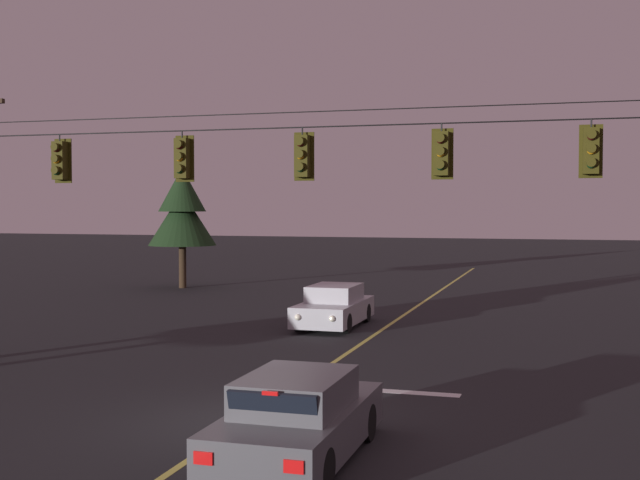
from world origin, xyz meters
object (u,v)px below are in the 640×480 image
Objects in this scene: traffic_light_right_inner at (441,153)px; tree_verge_far at (182,210)px; traffic_light_centre at (302,156)px; car_oncoming_lead at (334,307)px; traffic_light_rightmost at (591,151)px; traffic_light_left_inner at (182,158)px; traffic_light_leftmost at (59,160)px; car_waiting_near_lane at (298,420)px.

tree_verge_far reaches higher than traffic_light_right_inner.
traffic_light_centre is 9.70m from car_oncoming_lead.
traffic_light_left_inner is at bearing 180.00° from traffic_light_rightmost.
traffic_light_leftmost is 12.74m from traffic_light_rightmost.
car_waiting_near_lane is at bearing -103.77° from traffic_light_right_inner.
tree_verge_far reaches higher than traffic_light_rightmost.
car_oncoming_lead is (-7.91, 8.42, -4.54)m from traffic_light_rightmost.
traffic_light_left_inner is 21.00m from tree_verge_far.
tree_verge_far is at bearing 129.44° from traffic_light_right_inner.
traffic_light_centre is at bearing 180.00° from traffic_light_rightmost.
traffic_light_leftmost is at bearing 180.00° from traffic_light_rightmost.
traffic_light_centre is at bearing 107.17° from car_waiting_near_lane.
traffic_light_right_inner is (9.63, 0.00, 0.00)m from traffic_light_leftmost.
tree_verge_far is at bearing 107.26° from traffic_light_leftmost.
car_oncoming_lead is at bearing -44.23° from tree_verge_far.
car_waiting_near_lane is at bearing -60.24° from tree_verge_far.
traffic_light_right_inner is at bearing 0.00° from traffic_light_left_inner.
traffic_light_centre is 0.28× the size of car_waiting_near_lane.
car_oncoming_lead is (1.44, 8.42, -4.54)m from traffic_light_left_inner.
traffic_light_rightmost is 12.41m from car_oncoming_lead.
traffic_light_centre is 22.50m from tree_verge_far.
traffic_light_centre reaches higher than car_oncoming_lead.
traffic_light_left_inner is at bearing -63.84° from tree_verge_far.
traffic_light_left_inner is 3.04m from traffic_light_centre.
traffic_light_centre and traffic_light_right_inner have the same top height.
traffic_light_right_inner is at bearing 0.00° from traffic_light_centre.
traffic_light_rightmost reaches higher than car_waiting_near_lane.
traffic_light_left_inner is 1.00× the size of traffic_light_rightmost.
traffic_light_rightmost is 8.63m from car_waiting_near_lane.
car_oncoming_lead is (4.83, 8.42, -4.54)m from traffic_light_leftmost.
traffic_light_leftmost is 10.71m from car_oncoming_lead.
car_oncoming_lead is 15.24m from tree_verge_far.
car_waiting_near_lane is at bearing -35.11° from traffic_light_leftmost.
traffic_light_leftmost is at bearing 180.00° from traffic_light_centre.
car_waiting_near_lane and car_oncoming_lead have the same top height.
traffic_light_rightmost is at bearing 0.00° from traffic_light_right_inner.
traffic_light_right_inner is 7.48m from car_waiting_near_lane.
traffic_light_rightmost is (12.74, 0.00, 0.00)m from traffic_light_leftmost.
traffic_light_rightmost is 26.48m from tree_verge_far.
car_oncoming_lead is (-3.38, 14.19, -0.00)m from car_waiting_near_lane.
traffic_light_rightmost is (3.11, 0.00, 0.00)m from traffic_light_right_inner.
car_waiting_near_lane is 14.59m from car_oncoming_lead.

